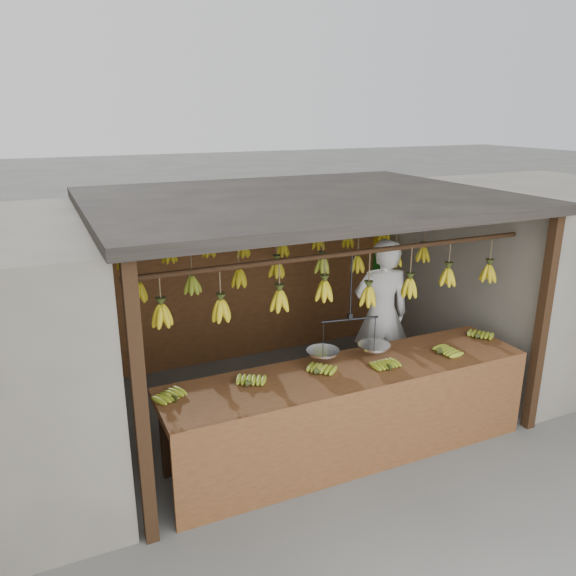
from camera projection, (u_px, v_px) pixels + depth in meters
name	position (u px, v px, depth m)	size (l,w,h in m)	color
ground	(299.00, 402.00, 6.52)	(80.00, 80.00, 0.00)	#5B5B57
stall	(287.00, 230.00, 6.21)	(4.30, 3.30, 2.40)	black
neighbor_right	(539.00, 271.00, 7.60)	(3.00, 3.00, 2.30)	slate
counter	(356.00, 393.00, 5.24)	(3.62, 0.82, 0.96)	brown
hanging_bananas	(300.00, 268.00, 6.04)	(3.59, 2.22, 0.40)	gold
balance_scale	(349.00, 344.00, 5.34)	(0.82, 0.39, 0.95)	black
vendor	(381.00, 314.00, 6.66)	(0.67, 0.44, 1.84)	white
bag_bundles	(379.00, 272.00, 8.16)	(0.08, 0.26, 1.33)	yellow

